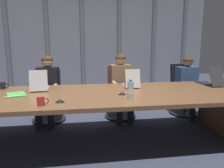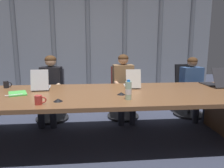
{
  "view_description": "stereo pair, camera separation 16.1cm",
  "coord_description": "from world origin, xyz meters",
  "px_view_note": "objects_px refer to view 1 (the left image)",
  "views": [
    {
      "loc": [
        -0.1,
        -2.83,
        1.4
      ],
      "look_at": [
        0.35,
        0.12,
        0.83
      ],
      "focal_mm": 34.23,
      "sensor_mm": 36.0,
      "label": 1
    },
    {
      "loc": [
        0.06,
        -2.85,
        1.4
      ],
      "look_at": [
        0.35,
        0.12,
        0.83
      ],
      "focal_mm": 34.23,
      "sensor_mm": 36.0,
      "label": 2
    }
  ],
  "objects_px": {
    "person_left_mid": "(47,85)",
    "coffee_mug_far": "(3,86)",
    "person_right_mid": "(189,83)",
    "conference_mic_left_side": "(122,93)",
    "coffee_mug_near": "(41,101)",
    "laptop_left_mid": "(40,86)",
    "laptop_center": "(131,83)",
    "person_center": "(121,83)",
    "office_chair_center": "(120,98)",
    "office_chair_right_mid": "(184,95)",
    "conference_mic_middle": "(60,101)",
    "water_bottle_secondary": "(130,90)",
    "office_chair_left_mid": "(49,101)",
    "spiral_notepad": "(16,95)",
    "laptop_right_mid": "(209,81)"
  },
  "relations": [
    {
      "from": "person_center",
      "to": "coffee_mug_near",
      "type": "xyz_separation_m",
      "value": [
        -1.17,
        -1.43,
        0.1
      ]
    },
    {
      "from": "coffee_mug_near",
      "to": "coffee_mug_far",
      "type": "bearing_deg",
      "value": 126.07
    },
    {
      "from": "laptop_center",
      "to": "office_chair_left_mid",
      "type": "bearing_deg",
      "value": 63.37
    },
    {
      "from": "laptop_left_mid",
      "to": "laptop_center",
      "type": "xyz_separation_m",
      "value": [
        1.37,
        0.02,
        -0.0
      ]
    },
    {
      "from": "coffee_mug_near",
      "to": "coffee_mug_far",
      "type": "xyz_separation_m",
      "value": [
        -0.71,
        0.98,
        0.0
      ]
    },
    {
      "from": "person_center",
      "to": "person_right_mid",
      "type": "bearing_deg",
      "value": 86.96
    },
    {
      "from": "office_chair_center",
      "to": "conference_mic_left_side",
      "type": "xyz_separation_m",
      "value": [
        -0.2,
        -1.22,
        0.38
      ]
    },
    {
      "from": "person_right_mid",
      "to": "conference_mic_left_side",
      "type": "relative_size",
      "value": 10.41
    },
    {
      "from": "person_left_mid",
      "to": "person_center",
      "type": "relative_size",
      "value": 0.99
    },
    {
      "from": "person_right_mid",
      "to": "laptop_center",
      "type": "bearing_deg",
      "value": -71.46
    },
    {
      "from": "conference_mic_middle",
      "to": "person_left_mid",
      "type": "bearing_deg",
      "value": 104.13
    },
    {
      "from": "laptop_left_mid",
      "to": "water_bottle_secondary",
      "type": "bearing_deg",
      "value": -126.54
    },
    {
      "from": "person_left_mid",
      "to": "office_chair_right_mid",
      "type": "bearing_deg",
      "value": 98.55
    },
    {
      "from": "laptop_center",
      "to": "office_chair_right_mid",
      "type": "xyz_separation_m",
      "value": [
        1.28,
        0.74,
        -0.41
      ]
    },
    {
      "from": "person_center",
      "to": "water_bottle_secondary",
      "type": "bearing_deg",
      "value": -9.29
    },
    {
      "from": "conference_mic_left_side",
      "to": "person_center",
      "type": "bearing_deg",
      "value": 79.47
    },
    {
      "from": "water_bottle_secondary",
      "to": "coffee_mug_near",
      "type": "height_order",
      "value": "water_bottle_secondary"
    },
    {
      "from": "person_right_mid",
      "to": "water_bottle_secondary",
      "type": "bearing_deg",
      "value": -54.09
    },
    {
      "from": "person_center",
      "to": "office_chair_center",
      "type": "bearing_deg",
      "value": 174.99
    },
    {
      "from": "laptop_center",
      "to": "coffee_mug_far",
      "type": "distance_m",
      "value": 1.92
    },
    {
      "from": "office_chair_left_mid",
      "to": "person_center",
      "type": "distance_m",
      "value": 1.38
    },
    {
      "from": "coffee_mug_far",
      "to": "laptop_right_mid",
      "type": "bearing_deg",
      "value": -2.36
    },
    {
      "from": "person_center",
      "to": "conference_mic_left_side",
      "type": "xyz_separation_m",
      "value": [
        -0.2,
        -1.06,
        0.06
      ]
    },
    {
      "from": "person_center",
      "to": "person_right_mid",
      "type": "xyz_separation_m",
      "value": [
        1.33,
        -0.0,
        -0.03
      ]
    },
    {
      "from": "office_chair_right_mid",
      "to": "person_center",
      "type": "bearing_deg",
      "value": -87.63
    },
    {
      "from": "conference_mic_middle",
      "to": "coffee_mug_far",
      "type": "bearing_deg",
      "value": 136.02
    },
    {
      "from": "person_center",
      "to": "water_bottle_secondary",
      "type": "distance_m",
      "value": 1.33
    },
    {
      "from": "person_left_mid",
      "to": "spiral_notepad",
      "type": "distance_m",
      "value": 0.93
    },
    {
      "from": "office_chair_left_mid",
      "to": "water_bottle_secondary",
      "type": "xyz_separation_m",
      "value": [
        1.18,
        -1.47,
        0.49
      ]
    },
    {
      "from": "office_chair_right_mid",
      "to": "spiral_notepad",
      "type": "bearing_deg",
      "value": -74.72
    },
    {
      "from": "person_left_mid",
      "to": "office_chair_center",
      "type": "bearing_deg",
      "value": 101.92
    },
    {
      "from": "person_center",
      "to": "conference_mic_middle",
      "type": "height_order",
      "value": "person_center"
    },
    {
      "from": "person_left_mid",
      "to": "laptop_center",
      "type": "bearing_deg",
      "value": 71.68
    },
    {
      "from": "office_chair_center",
      "to": "person_center",
      "type": "xyz_separation_m",
      "value": [
        -0.01,
        -0.16,
        0.32
      ]
    },
    {
      "from": "person_right_mid",
      "to": "conference_mic_left_side",
      "type": "bearing_deg",
      "value": -60.94
    },
    {
      "from": "office_chair_center",
      "to": "coffee_mug_near",
      "type": "bearing_deg",
      "value": -35.31
    },
    {
      "from": "laptop_center",
      "to": "office_chair_right_mid",
      "type": "height_order",
      "value": "laptop_center"
    },
    {
      "from": "conference_mic_middle",
      "to": "office_chair_left_mid",
      "type": "bearing_deg",
      "value": 103.32
    },
    {
      "from": "laptop_center",
      "to": "spiral_notepad",
      "type": "distance_m",
      "value": 1.65
    },
    {
      "from": "laptop_left_mid",
      "to": "person_right_mid",
      "type": "bearing_deg",
      "value": -82.9
    },
    {
      "from": "person_center",
      "to": "conference_mic_left_side",
      "type": "height_order",
      "value": "person_center"
    },
    {
      "from": "laptop_left_mid",
      "to": "laptop_right_mid",
      "type": "height_order",
      "value": "laptop_left_mid"
    },
    {
      "from": "office_chair_left_mid",
      "to": "laptop_left_mid",
      "type": "bearing_deg",
      "value": -0.25
    },
    {
      "from": "office_chair_right_mid",
      "to": "person_left_mid",
      "type": "distance_m",
      "value": 2.65
    },
    {
      "from": "laptop_right_mid",
      "to": "coffee_mug_far",
      "type": "height_order",
      "value": "laptop_right_mid"
    },
    {
      "from": "laptop_right_mid",
      "to": "coffee_mug_far",
      "type": "distance_m",
      "value": 3.24
    },
    {
      "from": "conference_mic_middle",
      "to": "water_bottle_secondary",
      "type": "bearing_deg",
      "value": 0.77
    },
    {
      "from": "office_chair_left_mid",
      "to": "conference_mic_middle",
      "type": "bearing_deg",
      "value": 13.07
    },
    {
      "from": "laptop_left_mid",
      "to": "conference_mic_left_side",
      "type": "distance_m",
      "value": 1.22
    },
    {
      "from": "person_left_mid",
      "to": "coffee_mug_far",
      "type": "relative_size",
      "value": 9.54
    }
  ]
}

